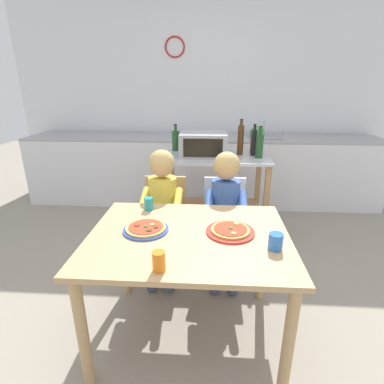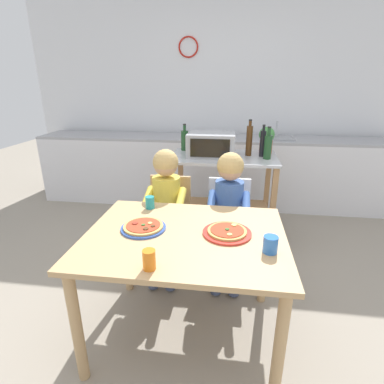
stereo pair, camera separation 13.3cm
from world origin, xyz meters
name	(u,v)px [view 1 (the left image)]	position (x,y,z in m)	size (l,w,h in m)	color
ground_plane	(197,248)	(0.00, 1.08, 0.00)	(10.82, 10.82, 0.00)	gray
back_wall_tiled	(203,98)	(0.00, 2.76, 1.35)	(5.08, 0.14, 2.70)	silver
kitchen_counter	(202,170)	(0.00, 2.35, 0.45)	(4.57, 0.60, 1.09)	silver
kitchen_island_cart	(215,183)	(0.17, 1.38, 0.59)	(1.04, 0.63, 0.88)	#B7BABF
toaster_oven	(203,144)	(0.04, 1.37, 0.99)	(0.45, 0.37, 0.22)	#999BA0
bottle_tall_green_wine	(254,142)	(0.53, 1.40, 1.01)	(0.05, 0.05, 0.31)	black
bottle_brown_beer	(259,145)	(0.58, 1.31, 1.00)	(0.07, 0.07, 0.30)	#1E4723
bottle_dark_olive_oil	(241,139)	(0.41, 1.43, 1.03)	(0.06, 0.06, 0.35)	#4C2D14
bottle_clear_vinegar	(176,140)	(-0.25, 1.59, 0.99)	(0.08, 0.08, 0.28)	#1E4723
potted_herb_plant	(257,138)	(0.58, 1.57, 1.02)	(0.16, 0.16, 0.27)	#9E5B3D
dining_table	(189,250)	(0.00, 0.00, 0.63)	(1.16, 0.90, 0.73)	tan
dining_chair_left	(165,218)	(-0.26, 0.74, 0.48)	(0.36, 0.36, 0.81)	tan
dining_chair_right	(224,220)	(0.24, 0.74, 0.48)	(0.36, 0.36, 0.81)	silver
child_in_yellow_shirt	(162,200)	(-0.26, 0.62, 0.69)	(0.32, 0.42, 1.06)	#424C6B
child_in_blue_striped_shirt	(226,202)	(0.24, 0.62, 0.69)	(0.32, 0.42, 1.05)	#424C6B
pizza_plate_blue_rimmed	(146,229)	(-0.26, 0.03, 0.75)	(0.27, 0.27, 0.03)	#3356B7
pizza_plate_red_rimmed	(230,231)	(0.24, 0.03, 0.75)	(0.28, 0.28, 0.03)	red
drinking_cup_blue	(276,241)	(0.47, -0.13, 0.78)	(0.08, 0.08, 0.09)	blue
drinking_cup_orange	(159,261)	(-0.11, -0.36, 0.78)	(0.06, 0.06, 0.10)	orange
drinking_cup_teal	(149,204)	(-0.30, 0.34, 0.78)	(0.06, 0.06, 0.09)	teal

